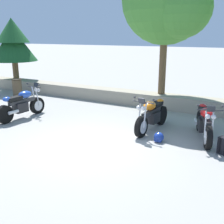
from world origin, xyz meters
TOP-DOWN VIEW (x-y plane):
  - ground_plane at (0.00, 0.00)m, footprint 120.00×120.00m
  - stone_wall at (0.00, 4.80)m, footprint 36.00×0.80m
  - motorcycle_blue_near_left at (-3.43, 1.02)m, footprint 0.67×2.07m
  - motorcycle_orange_centre at (1.09, 1.96)m, footprint 0.67×2.07m
  - motorcycle_red_far_right at (2.67, 1.96)m, footprint 0.94×2.00m
  - rider_helmet at (1.62, 1.14)m, footprint 0.28×0.28m
  - pine_tree_far_left at (-7.59, 4.69)m, footprint 2.37×2.37m
  - leafy_tree_mid_left at (0.56, 4.79)m, footprint 3.48×3.32m
  - trash_bin at (-6.26, 3.47)m, footprint 0.46×0.46m

SIDE VIEW (x-z plane):
  - ground_plane at x=0.00m, z-range 0.00..0.00m
  - rider_helmet at x=1.62m, z-range 0.00..0.28m
  - stone_wall at x=0.00m, z-range 0.00..0.55m
  - trash_bin at x=-6.26m, z-range 0.00..0.86m
  - motorcycle_blue_near_left at x=-3.43m, z-range -0.10..1.07m
  - motorcycle_orange_centre at x=1.09m, z-range -0.10..1.07m
  - motorcycle_red_far_right at x=2.67m, z-range -0.10..1.07m
  - pine_tree_far_left at x=-7.59m, z-range 0.99..4.15m
  - leafy_tree_mid_left at x=0.56m, z-range 1.43..6.67m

